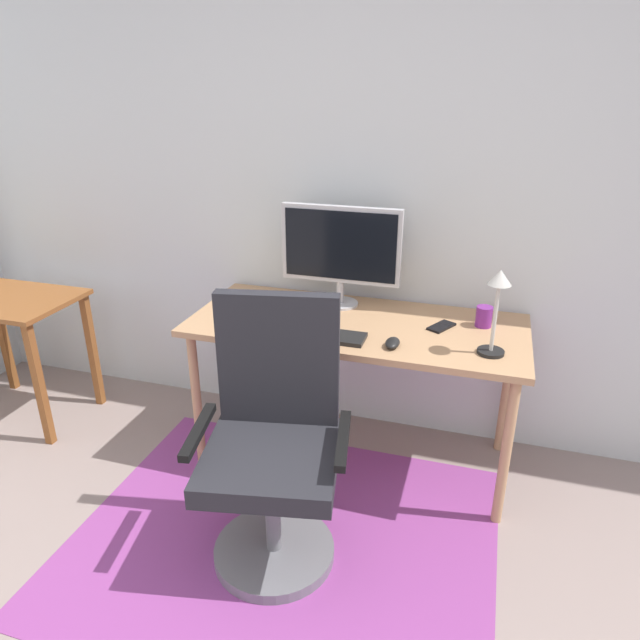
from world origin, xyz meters
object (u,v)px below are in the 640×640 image
desk (356,336)px  office_chair (274,452)px  coffee_cup (484,317)px  side_table (11,320)px  monitor (341,248)px  computer_mouse (392,343)px  desk_lamp (497,299)px  cell_phone (441,326)px  keyboard (317,334)px

desk → office_chair: bearing=-102.6°
coffee_cup → side_table: (-2.43, -0.28, -0.21)m
monitor → computer_mouse: size_ratio=5.62×
office_chair → desk: bearing=66.3°
monitor → side_table: monitor is taller
coffee_cup → side_table: 2.46m
side_table → coffee_cup: bearing=6.5°
computer_mouse → desk_lamp: size_ratio=0.29×
coffee_cup → cell_phone: 0.20m
coffee_cup → desk_lamp: (0.04, -0.28, 0.19)m
desk_lamp → office_chair: desk_lamp is taller
keyboard → computer_mouse: bearing=-1.3°
desk → office_chair: size_ratio=1.47×
keyboard → cell_phone: keyboard is taller
desk → monitor: (-0.13, 0.20, 0.36)m
monitor → desk_lamp: bearing=-25.6°
computer_mouse → cell_phone: computer_mouse is taller
desk → computer_mouse: computer_mouse is taller
coffee_cup → cell_phone: bearing=-158.3°
computer_mouse → cell_phone: (0.18, 0.26, -0.01)m
desk → office_chair: 0.73m
office_chair → coffee_cup: bearing=37.4°
coffee_cup → side_table: size_ratio=0.13×
computer_mouse → cell_phone: bearing=56.1°
cell_phone → computer_mouse: bearing=-95.5°
desk → desk_lamp: (0.60, -0.16, 0.31)m
monitor → desk_lamp: size_ratio=1.63×
monitor → desk: bearing=-55.9°
keyboard → desk_lamp: bearing=3.5°
side_table → keyboard: bearing=-1.7°
keyboard → office_chair: size_ratio=0.41×
desk → computer_mouse: bearing=-45.4°
keyboard → coffee_cup: coffee_cup is taller
coffee_cup → desk: bearing=-167.4°
cell_phone → side_table: 2.27m
desk_lamp → office_chair: (-0.75, -0.53, -0.52)m
keyboard → computer_mouse: (0.34, -0.01, 0.01)m
cell_phone → desk_lamp: desk_lamp is taller
cell_phone → desk: bearing=-143.6°
side_table → desk_lamp: bearing=-0.1°
desk → side_table: (-1.87, -0.15, -0.09)m
keyboard → computer_mouse: computer_mouse is taller
cell_phone → coffee_cup: bearing=50.0°
computer_mouse → office_chair: (-0.36, -0.47, -0.30)m
coffee_cup → office_chair: (-0.71, -0.81, -0.33)m
side_table → office_chair: bearing=-17.2°
cell_phone → side_table: cell_phone is taller
monitor → cell_phone: bearing=-15.3°
desk → desk_lamp: desk_lamp is taller
monitor → desk_lamp: (0.73, -0.35, -0.05)m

